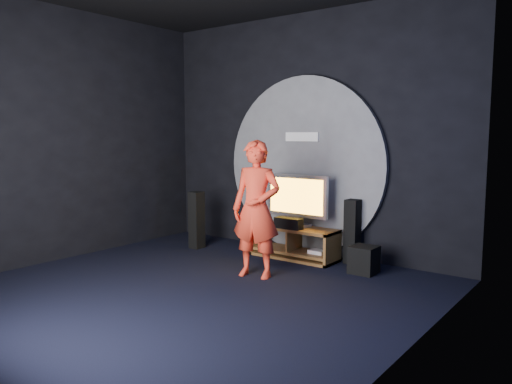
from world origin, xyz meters
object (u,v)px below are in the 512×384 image
(media_console, at_px, (294,245))
(tv, at_px, (297,198))
(subwoofer, at_px, (364,260))
(player, at_px, (256,209))
(tower_speaker_right, at_px, (352,231))
(tower_speaker_left, at_px, (197,220))

(media_console, bearing_deg, tv, 96.45)
(subwoofer, height_order, player, player)
(tower_speaker_right, xyz_separation_m, player, (-0.66, -1.30, 0.41))
(tower_speaker_left, xyz_separation_m, subwoofer, (2.68, 0.26, -0.26))
(tower_speaker_left, relative_size, player, 0.52)
(media_console, xyz_separation_m, tower_speaker_right, (0.77, 0.25, 0.24))
(tower_speaker_left, xyz_separation_m, player, (1.67, -0.67, 0.41))
(tv, height_order, subwoofer, tv)
(tower_speaker_left, bearing_deg, tv, 15.98)
(media_console, relative_size, tower_speaker_left, 1.45)
(tower_speaker_left, height_order, subwoofer, tower_speaker_left)
(tv, bearing_deg, tower_speaker_left, -164.02)
(media_console, relative_size, tower_speaker_right, 1.45)
(media_console, relative_size, tv, 1.31)
(subwoofer, bearing_deg, tv, 170.87)
(tower_speaker_left, bearing_deg, player, -22.02)
(media_console, distance_m, subwoofer, 1.13)
(player, bearing_deg, subwoofer, 29.04)
(subwoofer, bearing_deg, tower_speaker_left, -174.42)
(tower_speaker_right, bearing_deg, tv, -166.56)
(tower_speaker_left, distance_m, player, 1.84)
(tv, relative_size, tower_speaker_right, 1.11)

